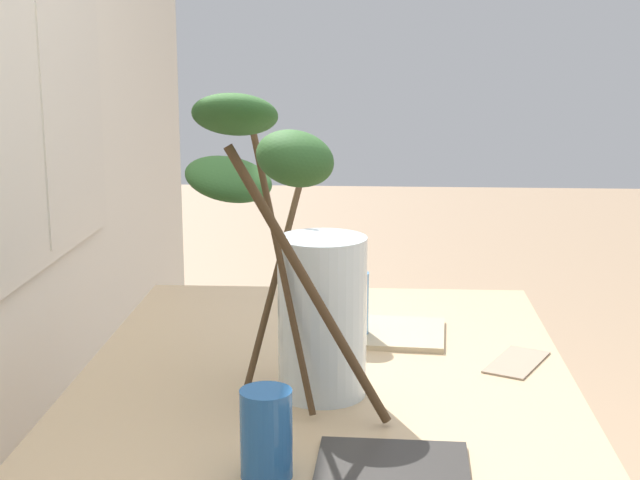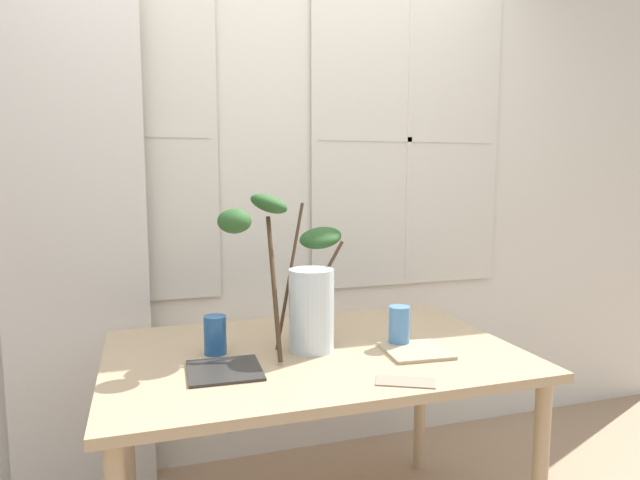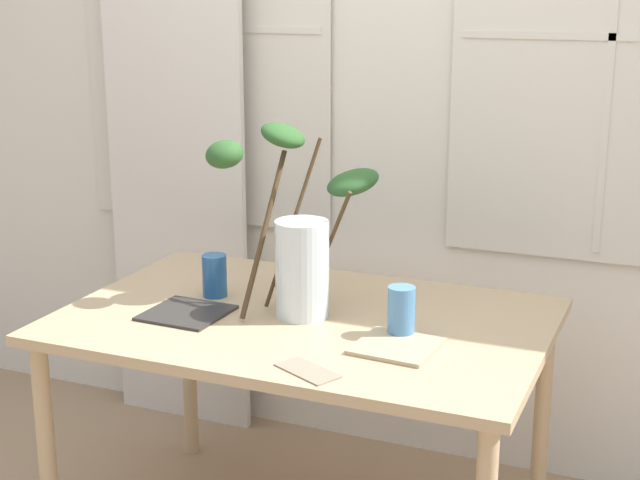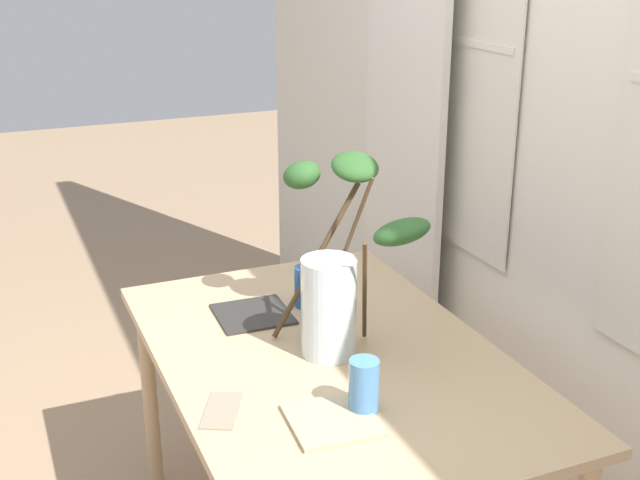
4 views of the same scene
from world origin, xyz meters
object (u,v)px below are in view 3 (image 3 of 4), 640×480
at_px(dining_table, 305,341).
at_px(plate_square_right, 396,346).
at_px(drinking_glass_blue_left, 215,276).
at_px(drinking_glass_blue_right, 401,311).
at_px(plate_square_left, 187,313).
at_px(vase_with_branches, 300,241).

distance_m(dining_table, plate_square_right, 0.37).
bearing_deg(drinking_glass_blue_left, drinking_glass_blue_right, -9.38).
relative_size(drinking_glass_blue_left, drinking_glass_blue_right, 0.93).
xyz_separation_m(dining_table, drinking_glass_blue_left, (-0.34, 0.06, 0.15)).
height_order(drinking_glass_blue_right, plate_square_right, drinking_glass_blue_right).
distance_m(dining_table, drinking_glass_blue_right, 0.35).
height_order(plate_square_left, plate_square_right, plate_square_right).
distance_m(drinking_glass_blue_left, plate_square_left, 0.20).
bearing_deg(plate_square_right, drinking_glass_blue_right, 100.99).
relative_size(dining_table, drinking_glass_blue_right, 9.89).
bearing_deg(plate_square_left, drinking_glass_blue_right, 6.90).
bearing_deg(vase_with_branches, dining_table, -52.90).
bearing_deg(drinking_glass_blue_left, dining_table, -10.81).
xyz_separation_m(plate_square_left, plate_square_right, (0.66, -0.02, 0.00)).
relative_size(drinking_glass_blue_right, plate_square_left, 0.63).
xyz_separation_m(dining_table, plate_square_right, (0.33, -0.14, 0.08)).
height_order(drinking_glass_blue_left, drinking_glass_blue_right, drinking_glass_blue_right).
bearing_deg(plate_square_left, plate_square_right, -1.44).
height_order(dining_table, plate_square_left, plate_square_left).
distance_m(vase_with_branches, drinking_glass_blue_right, 0.38).
height_order(vase_with_branches, drinking_glass_blue_right, vase_with_branches).
distance_m(dining_table, vase_with_branches, 0.30).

